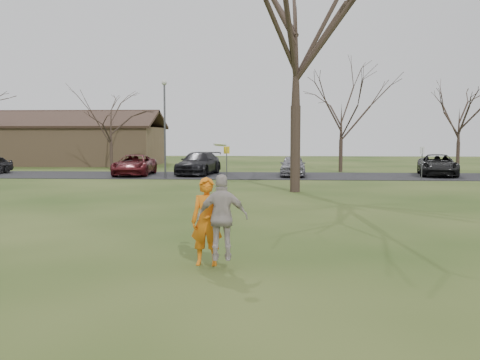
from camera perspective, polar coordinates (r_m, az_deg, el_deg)
name	(u,v)px	position (r m, az deg, el deg)	size (l,w,h in m)	color
ground	(228,266)	(11.50, -1.30, -9.16)	(120.00, 120.00, 0.00)	#1E380F
parking_strip	(260,176)	(36.24, 2.14, 0.46)	(62.00, 6.50, 0.04)	black
player_defender	(207,221)	(11.39, -3.56, -4.46)	(0.69, 0.45, 1.89)	orange
car_2	(134,165)	(37.05, -11.27, 1.59)	(2.34, 5.08, 1.41)	#571418
car_3	(199,163)	(37.11, -4.46, 1.79)	(2.19, 5.38, 1.56)	black
car_4	(293,166)	(35.85, 5.69, 1.55)	(1.65, 4.11, 1.40)	gray
car_6	(438,165)	(38.32, 20.43, 1.51)	(2.40, 5.21, 1.45)	black
catching_play	(222,217)	(10.94, -1.89, -4.00)	(1.07, 0.52, 2.42)	#B0A39E
building	(52,144)	(53.42, -19.47, 3.65)	(20.60, 8.50, 5.14)	#8C6D4C
lamp_post	(165,116)	(34.35, -8.08, 6.77)	(0.34, 0.34, 6.27)	#47474C
sign_yellow	(227,156)	(33.28, -1.44, 2.54)	(0.35, 0.35, 2.08)	#47474C
sign_white	(422,157)	(34.35, 18.94, 2.35)	(0.35, 0.35, 2.08)	#47474C
big_tree	(296,47)	(26.48, 6.04, 13.98)	(9.00, 9.00, 14.00)	#352821
small_tree_row	(319,121)	(41.33, 8.48, 6.33)	(55.00, 5.90, 8.50)	#352821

